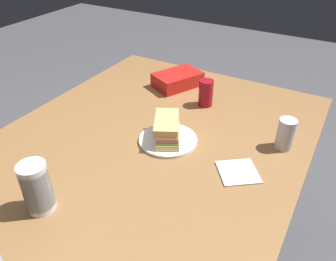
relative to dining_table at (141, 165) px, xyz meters
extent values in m
cube|color=olive|center=(0.00, 0.00, 0.06)|extent=(1.58, 1.16, 0.04)
cylinder|color=brown|center=(0.71, -0.50, -0.31)|extent=(0.07, 0.07, 0.69)
cylinder|color=brown|center=(0.71, 0.50, -0.31)|extent=(0.07, 0.07, 0.69)
cylinder|color=white|center=(0.10, -0.07, 0.08)|extent=(0.23, 0.23, 0.01)
cube|color=#DBB26B|center=(0.10, -0.07, 0.10)|extent=(0.19, 0.16, 0.02)
cube|color=#599E3F|center=(0.10, -0.07, 0.12)|extent=(0.18, 0.15, 0.01)
cube|color=#C6727A|center=(0.10, -0.07, 0.13)|extent=(0.18, 0.14, 0.02)
cube|color=yellow|center=(0.10, -0.07, 0.14)|extent=(0.17, 0.14, 0.01)
cube|color=#DBB26B|center=(0.11, -0.06, 0.16)|extent=(0.19, 0.16, 0.02)
cylinder|color=maroon|center=(0.44, -0.07, 0.14)|extent=(0.07, 0.07, 0.12)
cube|color=red|center=(0.55, 0.13, 0.11)|extent=(0.27, 0.24, 0.07)
cylinder|color=silver|center=(-0.40, 0.09, 0.12)|extent=(0.08, 0.08, 0.09)
cylinder|color=silver|center=(-0.40, 0.09, 0.14)|extent=(0.08, 0.08, 0.09)
cylinder|color=silver|center=(-0.40, 0.09, 0.16)|extent=(0.08, 0.08, 0.09)
cylinder|color=silver|center=(-0.40, 0.09, 0.18)|extent=(0.08, 0.08, 0.09)
cylinder|color=silver|center=(-0.40, 0.09, 0.20)|extent=(0.08, 0.08, 0.09)
cylinder|color=silver|center=(0.28, -0.47, 0.14)|extent=(0.07, 0.07, 0.12)
cube|color=white|center=(0.05, -0.37, 0.08)|extent=(0.18, 0.18, 0.01)
camera|label=1|loc=(-0.84, -0.60, 0.85)|focal=36.18mm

